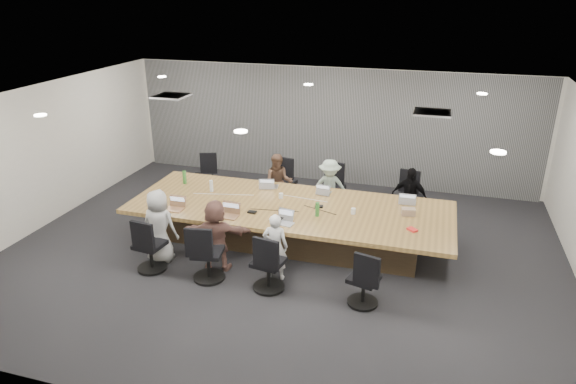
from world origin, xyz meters
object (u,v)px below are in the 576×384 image
(conference_table, at_px, (290,222))
(chair_4, at_px, (150,249))
(bottle_green_right, at_px, (317,209))
(mug_brown, at_px, (153,195))
(chair_5, at_px, (208,257))
(person_1, at_px, (279,183))
(person_3, at_px, (409,197))
(laptop_4, at_px, (174,209))
(laptop_2, at_px, (324,192))
(canvas_bag, at_px, (408,212))
(bottle_clear, at_px, (211,186))
(chair_2, at_px, (333,192))
(chair_1, at_px, (283,186))
(person_4, at_px, (159,226))
(bottle_green_left, at_px, (184,177))
(chair_7, at_px, (364,283))
(stapler, at_px, (284,219))
(chair_3, at_px, (409,201))
(laptop_6, at_px, (285,224))
(chair_6, at_px, (269,267))
(person_2, at_px, (329,188))
(laptop_1, at_px, (270,186))
(chair_0, at_px, (203,180))
(snack_packet, at_px, (412,230))
(person_6, at_px, (275,247))
(laptop_5, at_px, (228,216))
(laptop_3, at_px, (408,201))
(person_5, at_px, (216,235))

(conference_table, height_order, chair_4, chair_4)
(bottle_green_right, bearing_deg, mug_brown, -178.87)
(conference_table, xyz_separation_m, chair_5, (-0.90, -1.70, 0.01))
(conference_table, distance_m, person_1, 1.51)
(person_3, bearing_deg, laptop_4, -140.49)
(laptop_2, xyz_separation_m, canvas_bag, (1.69, -0.61, 0.06))
(bottle_clear, bearing_deg, chair_2, 34.08)
(chair_1, relative_size, person_4, 0.62)
(bottle_green_left, distance_m, bottle_green_right, 3.12)
(chair_7, relative_size, laptop_2, 2.63)
(bottle_green_right, relative_size, stapler, 1.62)
(chair_3, relative_size, laptop_6, 2.74)
(chair_6, bearing_deg, person_2, 93.34)
(laptop_4, relative_size, bottle_clear, 1.40)
(laptop_1, xyz_separation_m, person_2, (1.12, 0.55, -0.12))
(person_3, bearing_deg, chair_5, -122.87)
(chair_6, distance_m, laptop_4, 2.33)
(chair_1, distance_m, laptop_4, 2.85)
(bottle_clear, height_order, canvas_bag, bottle_clear)
(chair_0, bearing_deg, bottle_green_right, 130.62)
(snack_packet, bearing_deg, laptop_2, 145.70)
(chair_6, bearing_deg, person_3, 66.71)
(chair_3, xyz_separation_m, chair_6, (-1.95, -3.40, 0.01))
(person_1, xyz_separation_m, bottle_clear, (-1.05, -1.12, 0.23))
(laptop_6, height_order, stapler, stapler)
(conference_table, xyz_separation_m, person_6, (0.15, -1.35, 0.18))
(chair_2, relative_size, laptop_5, 2.34)
(bottle_green_left, height_order, snack_packet, bottle_green_left)
(bottle_green_left, xyz_separation_m, stapler, (2.50, -1.13, -0.11))
(snack_packet, bearing_deg, chair_2, 130.24)
(bottle_clear, distance_m, mug_brown, 1.14)
(chair_4, distance_m, laptop_1, 2.85)
(person_6, height_order, snack_packet, person_6)
(laptop_3, height_order, snack_packet, snack_packet)
(chair_5, xyz_separation_m, laptop_3, (3.01, 2.50, 0.33))
(chair_1, distance_m, person_2, 1.19)
(laptop_1, bearing_deg, stapler, 106.05)
(chair_2, height_order, person_6, person_6)
(chair_1, relative_size, chair_7, 1.11)
(chair_0, bearing_deg, mug_brown, 71.38)
(bottle_green_left, height_order, stapler, bottle_green_left)
(chair_0, bearing_deg, laptop_4, 86.81)
(bottle_green_left, bearing_deg, chair_4, -78.71)
(chair_4, relative_size, chair_5, 0.95)
(bottle_green_left, bearing_deg, chair_2, 22.91)
(chair_6, bearing_deg, chair_1, 112.50)
(mug_brown, bearing_deg, bottle_clear, 32.61)
(person_5, bearing_deg, person_6, 166.36)
(canvas_bag, height_order, snack_packet, canvas_bag)
(chair_1, xyz_separation_m, person_4, (-1.33, -3.05, 0.25))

